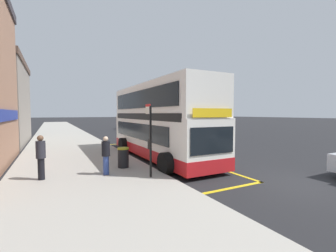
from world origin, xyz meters
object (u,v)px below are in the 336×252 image
(parked_car_navy_kerbside, at_px, (126,125))
(parked_car_grey_distant, at_px, (157,130))
(pedestrian_further_back, at_px, (41,156))
(pedestrian_waiting_near_sign, at_px, (106,154))
(bus_stop_sign, at_px, (150,135))
(litter_bin, at_px, (123,157))
(double_decker_bus, at_px, (158,124))

(parked_car_navy_kerbside, height_order, parked_car_grey_distant, same)
(parked_car_navy_kerbside, distance_m, parked_car_grey_distant, 13.34)
(parked_car_grey_distant, distance_m, pedestrian_further_back, 18.14)
(parked_car_grey_distant, distance_m, pedestrian_waiting_near_sign, 17.10)
(parked_car_navy_kerbside, bearing_deg, pedestrian_waiting_near_sign, -108.91)
(bus_stop_sign, xyz_separation_m, parked_car_grey_distant, (7.47, 15.66, -1.04))
(parked_car_navy_kerbside, height_order, pedestrian_further_back, pedestrian_further_back)
(litter_bin, bearing_deg, pedestrian_further_back, -171.95)
(double_decker_bus, distance_m, parked_car_navy_kerbside, 25.57)
(double_decker_bus, relative_size, parked_car_grey_distant, 2.48)
(bus_stop_sign, relative_size, pedestrian_waiting_near_sign, 1.82)
(bus_stop_sign, distance_m, litter_bin, 2.41)
(double_decker_bus, height_order, litter_bin, double_decker_bus)
(parked_car_navy_kerbside, xyz_separation_m, litter_bin, (-8.33, -26.99, -0.18))
(bus_stop_sign, relative_size, litter_bin, 3.09)
(bus_stop_sign, distance_m, pedestrian_further_back, 4.25)
(parked_car_grey_distant, height_order, litter_bin, parked_car_grey_distant)
(litter_bin, bearing_deg, parked_car_grey_distant, 59.65)
(double_decker_bus, height_order, pedestrian_waiting_near_sign, double_decker_bus)
(pedestrian_waiting_near_sign, height_order, litter_bin, pedestrian_waiting_near_sign)
(double_decker_bus, relative_size, pedestrian_waiting_near_sign, 6.49)
(parked_car_grey_distant, distance_m, litter_bin, 15.82)
(double_decker_bus, relative_size, pedestrian_further_back, 6.05)
(pedestrian_waiting_near_sign, xyz_separation_m, litter_bin, (0.99, 0.89, -0.39))
(pedestrian_waiting_near_sign, bearing_deg, litter_bin, 41.90)
(pedestrian_further_back, xyz_separation_m, litter_bin, (3.37, 0.48, -0.46))
(bus_stop_sign, height_order, pedestrian_waiting_near_sign, bus_stop_sign)
(parked_car_navy_kerbside, relative_size, pedestrian_waiting_near_sign, 2.62)
(parked_car_grey_distant, height_order, pedestrian_further_back, pedestrian_further_back)
(parked_car_grey_distant, relative_size, litter_bin, 4.44)
(pedestrian_waiting_near_sign, distance_m, pedestrian_further_back, 2.41)
(pedestrian_further_back, bearing_deg, parked_car_grey_distant, 51.19)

